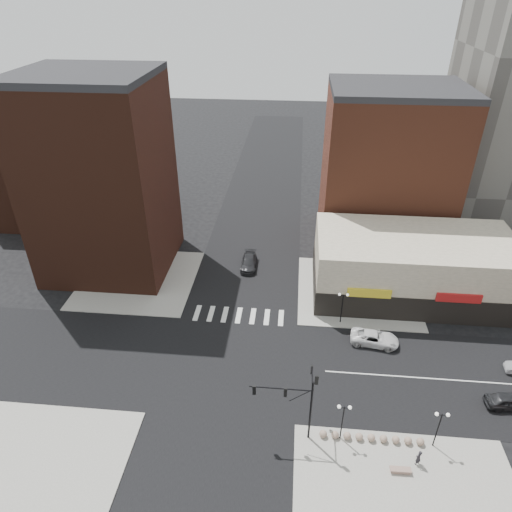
{
  "coord_description": "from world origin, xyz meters",
  "views": [
    {
      "loc": [
        6.05,
        -34.47,
        34.99
      ],
      "look_at": [
        2.37,
        4.26,
        11.0
      ],
      "focal_mm": 32.0,
      "sensor_mm": 36.0,
      "label": 1
    }
  ],
  "objects_px": {
    "white_suv": "(375,338)",
    "dark_sedan_east": "(509,401)",
    "pedestrian": "(418,458)",
    "street_lamp_se_b": "(440,421)",
    "traffic_signal": "(300,395)",
    "street_lamp_ne": "(343,300)",
    "street_lamp_se_a": "(344,414)",
    "dark_sedan_north": "(249,262)",
    "stone_bench": "(400,470)"
  },
  "relations": [
    {
      "from": "street_lamp_se_b",
      "to": "white_suv",
      "type": "bearing_deg",
      "value": 105.2
    },
    {
      "from": "street_lamp_ne",
      "to": "white_suv",
      "type": "bearing_deg",
      "value": -42.31
    },
    {
      "from": "street_lamp_se_b",
      "to": "dark_sedan_north",
      "type": "distance_m",
      "value": 33.17
    },
    {
      "from": "street_lamp_se_b",
      "to": "pedestrian",
      "type": "height_order",
      "value": "street_lamp_se_b"
    },
    {
      "from": "dark_sedan_north",
      "to": "street_lamp_se_a",
      "type": "bearing_deg",
      "value": -68.98
    },
    {
      "from": "dark_sedan_north",
      "to": "stone_bench",
      "type": "xyz_separation_m",
      "value": [
        15.77,
        -29.87,
        -0.4
      ]
    },
    {
      "from": "traffic_signal",
      "to": "white_suv",
      "type": "distance_m",
      "value": 15.68
    },
    {
      "from": "street_lamp_ne",
      "to": "stone_bench",
      "type": "relative_size",
      "value": 2.39
    },
    {
      "from": "white_suv",
      "to": "dark_sedan_east",
      "type": "distance_m",
      "value": 13.88
    },
    {
      "from": "street_lamp_ne",
      "to": "pedestrian",
      "type": "relative_size",
      "value": 2.56
    },
    {
      "from": "dark_sedan_east",
      "to": "dark_sedan_north",
      "type": "relative_size",
      "value": 0.85
    },
    {
      "from": "street_lamp_ne",
      "to": "dark_sedan_east",
      "type": "xyz_separation_m",
      "value": [
        15.07,
        -10.91,
        -2.55
      ]
    },
    {
      "from": "street_lamp_se_a",
      "to": "street_lamp_se_b",
      "type": "bearing_deg",
      "value": 0.0
    },
    {
      "from": "street_lamp_se_b",
      "to": "white_suv",
      "type": "height_order",
      "value": "street_lamp_se_b"
    },
    {
      "from": "traffic_signal",
      "to": "stone_bench",
      "type": "relative_size",
      "value": 4.47
    },
    {
      "from": "traffic_signal",
      "to": "street_lamp_ne",
      "type": "height_order",
      "value": "traffic_signal"
    },
    {
      "from": "dark_sedan_north",
      "to": "pedestrian",
      "type": "relative_size",
      "value": 3.14
    },
    {
      "from": "street_lamp_se_b",
      "to": "pedestrian",
      "type": "relative_size",
      "value": 2.56
    },
    {
      "from": "traffic_signal",
      "to": "street_lamp_se_a",
      "type": "xyz_separation_m",
      "value": [
        3.76,
        -0.17,
        -1.67
      ]
    },
    {
      "from": "street_lamp_se_a",
      "to": "street_lamp_ne",
      "type": "xyz_separation_m",
      "value": [
        1.0,
        16.0,
        0.0
      ]
    },
    {
      "from": "street_lamp_se_b",
      "to": "street_lamp_se_a",
      "type": "bearing_deg",
      "value": 180.0
    },
    {
      "from": "street_lamp_se_a",
      "to": "street_lamp_ne",
      "type": "height_order",
      "value": "same"
    },
    {
      "from": "dark_sedan_north",
      "to": "traffic_signal",
      "type": "bearing_deg",
      "value": -76.04
    },
    {
      "from": "white_suv",
      "to": "dark_sedan_east",
      "type": "xyz_separation_m",
      "value": [
        11.55,
        -7.7,
        0.01
      ]
    },
    {
      "from": "dark_sedan_east",
      "to": "stone_bench",
      "type": "distance_m",
      "value": 13.84
    },
    {
      "from": "traffic_signal",
      "to": "pedestrian",
      "type": "xyz_separation_m",
      "value": [
        10.02,
        -2.11,
        -4.03
      ]
    },
    {
      "from": "street_lamp_se_b",
      "to": "stone_bench",
      "type": "xyz_separation_m",
      "value": [
        -3.27,
        -2.83,
        -2.96
      ]
    },
    {
      "from": "street_lamp_se_b",
      "to": "street_lamp_ne",
      "type": "relative_size",
      "value": 1.0
    },
    {
      "from": "dark_sedan_east",
      "to": "stone_bench",
      "type": "relative_size",
      "value": 2.5
    },
    {
      "from": "street_lamp_se_a",
      "to": "street_lamp_se_b",
      "type": "xyz_separation_m",
      "value": [
        8.0,
        0.0,
        0.0
      ]
    },
    {
      "from": "traffic_signal",
      "to": "white_suv",
      "type": "xyz_separation_m",
      "value": [
        8.29,
        12.62,
        -4.23
      ]
    },
    {
      "from": "street_lamp_ne",
      "to": "stone_bench",
      "type": "xyz_separation_m",
      "value": [
        3.73,
        -18.83,
        -2.96
      ]
    },
    {
      "from": "street_lamp_se_b",
      "to": "dark_sedan_north",
      "type": "relative_size",
      "value": 0.82
    },
    {
      "from": "street_lamp_ne",
      "to": "stone_bench",
      "type": "bearing_deg",
      "value": -78.79
    },
    {
      "from": "street_lamp_ne",
      "to": "white_suv",
      "type": "relative_size",
      "value": 0.79
    },
    {
      "from": "traffic_signal",
      "to": "dark_sedan_east",
      "type": "distance_m",
      "value": 20.87
    },
    {
      "from": "white_suv",
      "to": "stone_bench",
      "type": "height_order",
      "value": "white_suv"
    },
    {
      "from": "traffic_signal",
      "to": "pedestrian",
      "type": "bearing_deg",
      "value": -11.92
    },
    {
      "from": "street_lamp_ne",
      "to": "traffic_signal",
      "type": "bearing_deg",
      "value": -106.75
    },
    {
      "from": "dark_sedan_east",
      "to": "pedestrian",
      "type": "xyz_separation_m",
      "value": [
        -9.82,
        -7.03,
        0.19
      ]
    },
    {
      "from": "street_lamp_se_a",
      "to": "traffic_signal",
      "type": "bearing_deg",
      "value": 177.43
    },
    {
      "from": "street_lamp_ne",
      "to": "stone_bench",
      "type": "distance_m",
      "value": 19.43
    },
    {
      "from": "pedestrian",
      "to": "stone_bench",
      "type": "bearing_deg",
      "value": -8.53
    },
    {
      "from": "traffic_signal",
      "to": "stone_bench",
      "type": "distance_m",
      "value": 10.13
    },
    {
      "from": "dark_sedan_east",
      "to": "pedestrian",
      "type": "relative_size",
      "value": 2.68
    },
    {
      "from": "dark_sedan_east",
      "to": "stone_bench",
      "type": "height_order",
      "value": "dark_sedan_east"
    },
    {
      "from": "street_lamp_se_b",
      "to": "white_suv",
      "type": "distance_m",
      "value": 13.5
    },
    {
      "from": "white_suv",
      "to": "dark_sedan_east",
      "type": "relative_size",
      "value": 1.22
    },
    {
      "from": "dark_sedan_east",
      "to": "dark_sedan_north",
      "type": "bearing_deg",
      "value": 46.81
    },
    {
      "from": "street_lamp_se_a",
      "to": "stone_bench",
      "type": "distance_m",
      "value": 6.26
    }
  ]
}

